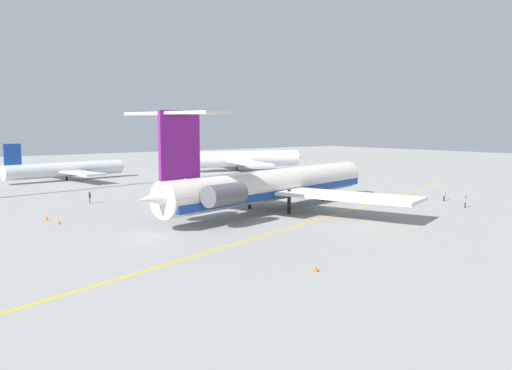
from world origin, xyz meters
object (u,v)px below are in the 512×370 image
at_px(ground_crew_starboard, 444,194).
at_px(safety_cone_wingtip, 46,218).
at_px(ground_crew_portside, 465,200).
at_px(safety_cone_nose, 59,222).
at_px(main_jetliner, 269,185).
at_px(airliner_mid_left, 240,159).
at_px(ground_crew_near_tail, 242,179).
at_px(safety_cone_tail, 316,268).
at_px(airliner_far_left, 70,169).
at_px(ground_crew_near_nose, 90,196).

height_order(ground_crew_starboard, safety_cone_wingtip, ground_crew_starboard).
distance_m(ground_crew_portside, safety_cone_nose, 51.67).
bearing_deg(main_jetliner, airliner_mid_left, 44.74).
relative_size(airliner_mid_left, ground_crew_starboard, 20.12).
bearing_deg(ground_crew_starboard, main_jetliner, -91.84).
xyz_separation_m(ground_crew_near_tail, safety_cone_tail, (-30.40, -50.77, -0.76)).
height_order(main_jetliner, safety_cone_wingtip, main_jetliner).
bearing_deg(main_jetliner, safety_cone_tail, -134.69).
xyz_separation_m(safety_cone_nose, safety_cone_wingtip, (-0.32, 3.64, 0.00)).
bearing_deg(safety_cone_tail, airliner_far_left, 84.64).
height_order(airliner_far_left, ground_crew_near_tail, airliner_far_left).
xyz_separation_m(ground_crew_portside, safety_cone_tail, (-37.51, -9.73, -0.78)).
height_order(airliner_far_left, ground_crew_near_nose, airliner_far_left).
bearing_deg(ground_crew_starboard, ground_crew_near_tail, -146.67).
height_order(airliner_far_left, safety_cone_tail, airliner_far_left).
bearing_deg(ground_crew_near_tail, safety_cone_wingtip, 111.92).
height_order(ground_crew_near_tail, safety_cone_wingtip, ground_crew_near_tail).
distance_m(ground_crew_near_tail, safety_cone_wingtip, 43.07).
bearing_deg(airliner_mid_left, safety_cone_wingtip, -129.00).
xyz_separation_m(airliner_far_left, airliner_mid_left, (40.17, -3.75, 0.73)).
relative_size(safety_cone_nose, safety_cone_wingtip, 1.00).
bearing_deg(main_jetliner, ground_crew_portside, -44.77).
relative_size(ground_crew_starboard, safety_cone_tail, 3.03).
bearing_deg(safety_cone_wingtip, ground_crew_portside, -28.22).
bearing_deg(airliner_far_left, ground_crew_starboard, -68.94).
bearing_deg(main_jetliner, ground_crew_near_tail, 47.49).
distance_m(airliner_mid_left, ground_crew_starboard, 59.93).
relative_size(main_jetliner, airliner_far_left, 1.67).
distance_m(main_jetliner, safety_cone_nose, 25.67).
xyz_separation_m(ground_crew_near_nose, ground_crew_portside, (38.58, -34.69, -0.08)).
bearing_deg(airliner_far_left, ground_crew_portside, -73.43).
bearing_deg(safety_cone_tail, safety_cone_wingtip, 105.47).
xyz_separation_m(main_jetliner, ground_crew_near_tail, (15.44, 26.88, -2.39)).
relative_size(airliner_mid_left, safety_cone_nose, 60.94).
distance_m(main_jetliner, ground_crew_portside, 26.73).
height_order(ground_crew_near_tail, ground_crew_portside, ground_crew_portside).
distance_m(ground_crew_starboard, safety_cone_nose, 53.14).
distance_m(airliner_mid_left, safety_cone_wingtip, 69.74).
bearing_deg(safety_cone_wingtip, ground_crew_near_tail, 21.39).
bearing_deg(safety_cone_nose, safety_cone_wingtip, 95.06).
xyz_separation_m(airliner_far_left, ground_crew_near_tail, (23.03, -27.78, -1.22)).
distance_m(main_jetliner, ground_crew_near_tail, 31.09).
bearing_deg(safety_cone_tail, main_jetliner, 57.95).
bearing_deg(safety_cone_wingtip, airliner_mid_left, 34.77).
bearing_deg(ground_crew_near_nose, safety_cone_wingtip, 65.23).
bearing_deg(airliner_far_left, airliner_mid_left, -12.40).
xyz_separation_m(airliner_far_left, ground_crew_portside, (30.14, -68.82, -1.20)).
relative_size(ground_crew_near_tail, safety_cone_tail, 2.98).
bearing_deg(safety_cone_wingtip, main_jetliner, -24.38).
xyz_separation_m(ground_crew_near_nose, ground_crew_near_tail, (31.47, 6.35, -0.10)).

